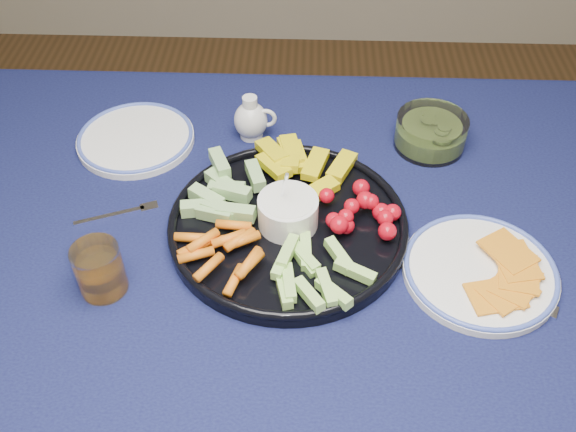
{
  "coord_description": "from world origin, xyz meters",
  "views": [
    {
      "loc": [
        0.14,
        -0.69,
        1.53
      ],
      "look_at": [
        0.12,
        0.06,
        0.78
      ],
      "focal_mm": 40.0,
      "sensor_mm": 36.0,
      "label": 1
    }
  ],
  "objects_px": {
    "side_plate_extra": "(136,138)",
    "pickle_bowl": "(431,133)",
    "creamer_pitcher": "(251,120)",
    "juice_tumbler": "(100,272)",
    "crudite_platter": "(286,221)",
    "dining_table": "(219,288)",
    "cheese_plate": "(481,270)"
  },
  "relations": [
    {
      "from": "creamer_pitcher",
      "to": "side_plate_extra",
      "type": "xyz_separation_m",
      "value": [
        -0.22,
        -0.03,
        -0.03
      ]
    },
    {
      "from": "pickle_bowl",
      "to": "juice_tumbler",
      "type": "height_order",
      "value": "juice_tumbler"
    },
    {
      "from": "creamer_pitcher",
      "to": "side_plate_extra",
      "type": "height_order",
      "value": "creamer_pitcher"
    },
    {
      "from": "juice_tumbler",
      "to": "side_plate_extra",
      "type": "height_order",
      "value": "juice_tumbler"
    },
    {
      "from": "creamer_pitcher",
      "to": "pickle_bowl",
      "type": "xyz_separation_m",
      "value": [
        0.34,
        -0.02,
        -0.01
      ]
    },
    {
      "from": "dining_table",
      "to": "side_plate_extra",
      "type": "xyz_separation_m",
      "value": [
        -0.19,
        0.28,
        0.1
      ]
    },
    {
      "from": "crudite_platter",
      "to": "juice_tumbler",
      "type": "height_order",
      "value": "crudite_platter"
    },
    {
      "from": "dining_table",
      "to": "pickle_bowl",
      "type": "distance_m",
      "value": 0.5
    },
    {
      "from": "side_plate_extra",
      "to": "pickle_bowl",
      "type": "bearing_deg",
      "value": 1.15
    },
    {
      "from": "creamer_pitcher",
      "to": "pickle_bowl",
      "type": "relative_size",
      "value": 0.67
    },
    {
      "from": "side_plate_extra",
      "to": "juice_tumbler",
      "type": "bearing_deg",
      "value": -86.04
    },
    {
      "from": "pickle_bowl",
      "to": "juice_tumbler",
      "type": "relative_size",
      "value": 1.57
    },
    {
      "from": "juice_tumbler",
      "to": "side_plate_extra",
      "type": "bearing_deg",
      "value": 93.96
    },
    {
      "from": "crudite_platter",
      "to": "pickle_bowl",
      "type": "relative_size",
      "value": 2.96
    },
    {
      "from": "creamer_pitcher",
      "to": "side_plate_extra",
      "type": "distance_m",
      "value": 0.23
    },
    {
      "from": "pickle_bowl",
      "to": "side_plate_extra",
      "type": "height_order",
      "value": "pickle_bowl"
    },
    {
      "from": "crudite_platter",
      "to": "creamer_pitcher",
      "type": "relative_size",
      "value": 4.43
    },
    {
      "from": "creamer_pitcher",
      "to": "cheese_plate",
      "type": "height_order",
      "value": "creamer_pitcher"
    },
    {
      "from": "pickle_bowl",
      "to": "crudite_platter",
      "type": "bearing_deg",
      "value": -138.15
    },
    {
      "from": "creamer_pitcher",
      "to": "dining_table",
      "type": "bearing_deg",
      "value": -96.84
    },
    {
      "from": "crudite_platter",
      "to": "creamer_pitcher",
      "type": "height_order",
      "value": "crudite_platter"
    },
    {
      "from": "dining_table",
      "to": "pickle_bowl",
      "type": "height_order",
      "value": "pickle_bowl"
    },
    {
      "from": "pickle_bowl",
      "to": "juice_tumbler",
      "type": "distance_m",
      "value": 0.66
    },
    {
      "from": "creamer_pitcher",
      "to": "side_plate_extra",
      "type": "relative_size",
      "value": 0.4
    },
    {
      "from": "dining_table",
      "to": "crudite_platter",
      "type": "relative_size",
      "value": 4.17
    },
    {
      "from": "creamer_pitcher",
      "to": "pickle_bowl",
      "type": "distance_m",
      "value": 0.34
    },
    {
      "from": "side_plate_extra",
      "to": "crudite_platter",
      "type": "bearing_deg",
      "value": -37.03
    },
    {
      "from": "pickle_bowl",
      "to": "side_plate_extra",
      "type": "distance_m",
      "value": 0.57
    },
    {
      "from": "creamer_pitcher",
      "to": "pickle_bowl",
      "type": "bearing_deg",
      "value": -2.73
    },
    {
      "from": "cheese_plate",
      "to": "juice_tumbler",
      "type": "distance_m",
      "value": 0.59
    },
    {
      "from": "crudite_platter",
      "to": "cheese_plate",
      "type": "bearing_deg",
      "value": -15.57
    },
    {
      "from": "creamer_pitcher",
      "to": "side_plate_extra",
      "type": "bearing_deg",
      "value": -172.91
    }
  ]
}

